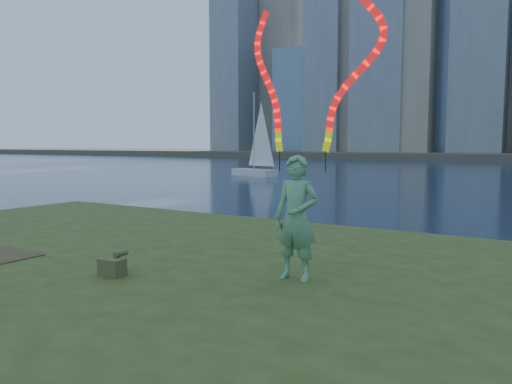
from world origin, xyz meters
The scene contains 5 objects.
ground centered at (0.00, 0.00, 0.00)m, with size 320.00×320.00×0.00m, color #17233A.
grassy_knoll centered at (0.00, -2.30, 0.34)m, with size 20.00×18.00×0.80m.
woman_with_ribbons centered at (3.79, -0.75, 2.19)m, with size 2.11×0.45×4.13m.
canvas_bag centered at (1.43, -2.03, 0.94)m, with size 0.38×0.43×0.34m.
sailboat centered at (-15.54, 28.99, 1.22)m, with size 4.71×2.57×7.11m.
Camera 1 is at (6.98, -6.95, 2.72)m, focal length 35.00 mm.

